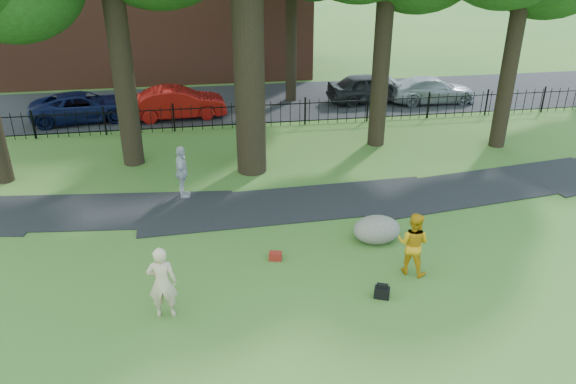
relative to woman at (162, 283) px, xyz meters
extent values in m
plane|color=#336623|center=(2.95, 1.38, -0.94)|extent=(120.00, 120.00, 0.00)
cube|color=black|center=(3.95, 5.28, -0.94)|extent=(36.07, 3.85, 0.03)
cube|color=black|center=(2.95, 17.38, -0.94)|extent=(80.00, 7.00, 0.02)
cube|color=black|center=(2.95, 13.38, 0.08)|extent=(44.00, 0.04, 0.04)
cube|color=black|center=(2.95, 13.38, -0.76)|extent=(44.00, 0.04, 0.04)
cylinder|color=black|center=(2.95, 8.38, 4.31)|extent=(1.10, 1.10, 10.50)
cylinder|color=black|center=(-1.55, 9.88, 3.61)|extent=(0.80, 0.80, 9.10)
cylinder|color=black|center=(8.45, 10.38, 3.26)|extent=(0.70, 0.70, 8.40)
cylinder|color=black|center=(13.45, 9.38, 3.09)|extent=(0.64, 0.64, 8.05)
imported|color=#D3B591|center=(0.00, 0.00, 0.00)|extent=(0.71, 0.48, 1.88)
imported|color=orange|center=(6.46, 0.83, -0.05)|extent=(1.09, 1.05, 1.77)
imported|color=#AEADB2|center=(0.40, 6.47, -0.01)|extent=(0.50, 1.10, 1.85)
ellipsoid|color=#605A50|center=(6.06, 2.61, -0.53)|extent=(1.49, 1.17, 0.82)
cube|color=black|center=(5.35, -0.15, -0.79)|extent=(0.45, 0.37, 0.29)
cube|color=maroon|center=(2.95, 2.01, -0.82)|extent=(0.39, 0.31, 0.24)
imported|color=#A5100C|center=(0.11, 15.34, -0.19)|extent=(4.61, 1.89, 1.49)
imported|color=#0A1236|center=(-4.29, 15.65, -0.27)|extent=(5.08, 2.85, 1.34)
imported|color=black|center=(9.97, 16.45, -0.19)|extent=(4.52, 2.08, 1.50)
imported|color=#9FA1A8|center=(13.16, 15.90, -0.28)|extent=(4.57, 1.92, 1.32)
camera|label=1|loc=(1.17, -11.22, 7.59)|focal=35.00mm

